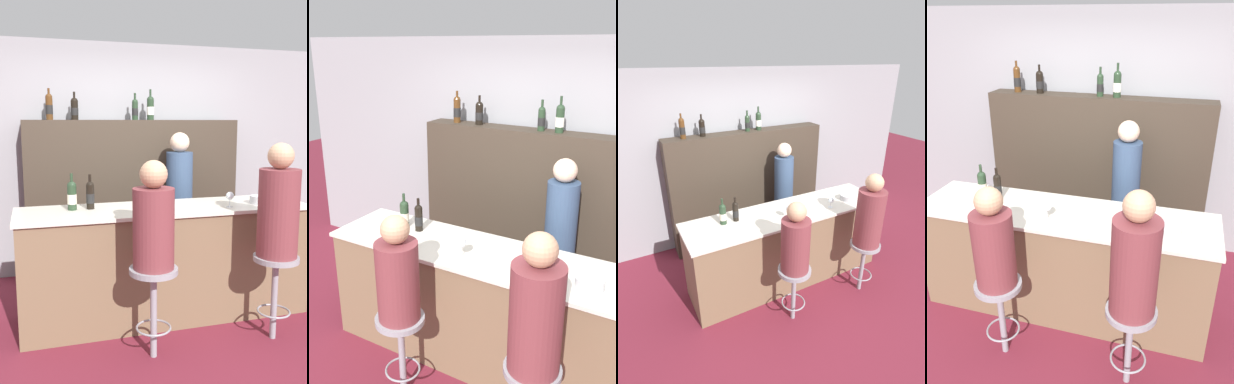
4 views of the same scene
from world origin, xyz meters
The scene contains 18 objects.
ground_plane centered at (0.00, 0.00, 0.00)m, with size 16.00×16.00×0.00m, color maroon.
wall_back centered at (0.00, 1.73, 1.30)m, with size 6.40×0.05×2.60m.
bar_counter centered at (0.00, 0.32, 0.50)m, with size 2.56×0.67×0.99m.
back_bar_cabinet centered at (0.00, 1.50, 0.87)m, with size 2.39×0.28×1.74m.
wine_bottle_counter_0 centered at (-0.80, 0.41, 1.12)m, with size 0.08×0.08×0.31m.
wine_bottle_counter_1 centered at (-0.64, 0.41, 1.12)m, with size 0.07×0.07×0.29m.
wine_bottle_backbar_0 centered at (-0.90, 1.50, 1.88)m, with size 0.08×0.08×0.32m.
wine_bottle_backbar_1 centered at (-0.64, 1.50, 1.86)m, with size 0.08×0.08×0.29m.
wine_bottle_backbar_2 centered at (0.02, 1.50, 1.86)m, with size 0.07×0.07×0.29m.
wine_bottle_backbar_3 centered at (0.19, 1.50, 1.88)m, with size 0.08×0.08×0.33m.
wine_glass_0 centered at (-0.08, 0.16, 1.12)m, with size 0.08×0.08×0.17m.
wine_glass_1 centered at (0.53, 0.16, 1.09)m, with size 0.07×0.07×0.13m.
metal_bowl centered at (0.87, 0.23, 1.03)m, with size 0.20×0.20×0.07m.
bar_stool_left centered at (-0.30, -0.33, 0.53)m, with size 0.36×0.36×0.69m.
guest_seated_left centered at (-0.30, -0.33, 1.03)m, with size 0.30×0.30×0.78m.
bar_stool_right centered at (0.70, -0.33, 0.53)m, with size 0.36×0.36×0.69m.
guest_seated_right centered at (0.70, -0.33, 1.08)m, with size 0.31×0.31×0.88m.
bartender centered at (0.40, 1.10, 0.76)m, with size 0.28×0.28×1.62m.
Camera 4 is at (0.92, -2.30, 2.48)m, focal length 35.00 mm.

